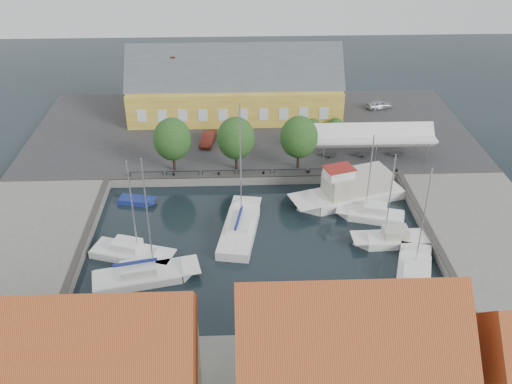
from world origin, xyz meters
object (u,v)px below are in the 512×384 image
car_silver (379,105)px  car_red (208,138)px  east_boat_b (391,241)px  launch_nw (137,202)px  center_sailboat (240,230)px  east_boat_c (413,278)px  west_boat_d (144,277)px  launch_sw (95,321)px  west_boat_c (131,254)px  warehouse (231,89)px  east_boat_a (372,216)px  trawler (351,192)px  tent_canopy (374,136)px

car_silver → car_red: size_ratio=0.86×
east_boat_b → launch_nw: east_boat_b is taller
east_boat_b → car_silver: bearing=79.6°
center_sailboat → east_boat_b: (14.38, -2.22, -0.10)m
east_boat_c → car_silver: bearing=82.1°
launch_nw → car_red: bearing=58.7°
west_boat_d → launch_sw: bearing=-121.4°
center_sailboat → launch_sw: center_sailboat is taller
car_red → east_boat_b: east_boat_b is taller
car_red → west_boat_d: (-4.82, -24.72, -1.42)m
west_boat_c → launch_sw: size_ratio=1.95×
east_boat_c → launch_nw: (-25.84, 13.86, -0.17)m
warehouse → east_boat_a: warehouse is taller
warehouse → launch_nw: 24.15m
warehouse → east_boat_c: east_boat_c is taller
center_sailboat → launch_nw: 12.47m
east_boat_b → launch_nw: (-25.28, 8.27, -0.17)m
east_boat_b → east_boat_c: size_ratio=0.90×
warehouse → launch_sw: warehouse is taller
car_red → trawler: bearing=-29.1°
east_boat_c → west_boat_d: 23.42m
east_boat_a → launch_sw: bearing=-150.8°
car_red → center_sailboat: center_sailboat is taller
east_boat_a → trawler: bearing=112.7°
west_boat_c → west_boat_d: (1.60, -3.32, 0.01)m
trawler → east_boat_c: east_boat_c is taller
west_boat_c → launch_sw: west_boat_c is taller
warehouse → west_boat_d: bearing=-102.5°
tent_canopy → east_boat_c: bearing=-92.2°
center_sailboat → launch_nw: size_ratio=3.28×
east_boat_b → launch_sw: 27.73m
tent_canopy → launch_nw: 27.98m
car_red → east_boat_c: 31.81m
car_red → trawler: (15.54, -12.25, -0.67)m
east_boat_b → west_boat_d: bearing=-168.8°
tent_canopy → car_silver: bearing=73.9°
trawler → launch_sw: 29.39m
east_boat_a → east_boat_c: east_boat_c is taller
tent_canopy → launch_nw: bearing=-164.0°
tent_canopy → west_boat_d: size_ratio=1.14×
car_red → east_boat_b: (18.03, -20.19, -1.43)m
east_boat_b → west_boat_d: west_boat_d is taller
tent_canopy → west_boat_c: west_boat_c is taller
launch_nw → tent_canopy: bearing=16.0°
warehouse → car_red: 10.37m
warehouse → center_sailboat: center_sailboat is taller
warehouse → west_boat_d: (-7.64, -34.32, -4.16)m
warehouse → east_boat_b: (15.21, -29.79, -4.17)m
warehouse → car_silver: (20.77, 0.64, -2.81)m
launch_sw → launch_nw: (0.70, 17.95, -0.00)m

